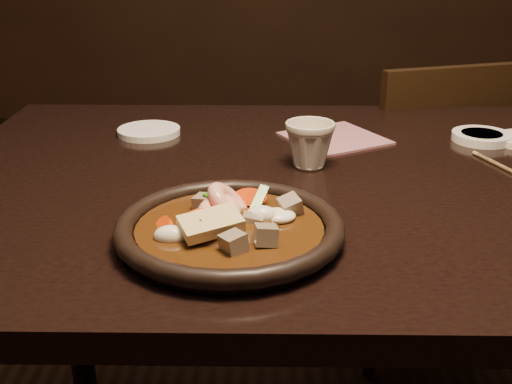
{
  "coord_description": "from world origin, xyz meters",
  "views": [
    {
      "loc": [
        -0.25,
        -0.99,
        1.12
      ],
      "look_at": [
        -0.26,
        -0.2,
        0.8
      ],
      "focal_mm": 45.0,
      "sensor_mm": 36.0,
      "label": 1
    }
  ],
  "objects_px": {
    "plate": "(230,230)",
    "chair": "(419,202)",
    "tea_cup": "(310,143)",
    "table": "(415,218)"
  },
  "relations": [
    {
      "from": "chair",
      "to": "tea_cup",
      "type": "relative_size",
      "value": 9.98
    },
    {
      "from": "plate",
      "to": "chair",
      "type": "bearing_deg",
      "value": 61.18
    },
    {
      "from": "chair",
      "to": "plate",
      "type": "height_order",
      "value": "chair"
    },
    {
      "from": "plate",
      "to": "tea_cup",
      "type": "distance_m",
      "value": 0.31
    },
    {
      "from": "table",
      "to": "tea_cup",
      "type": "relative_size",
      "value": 19.08
    },
    {
      "from": "plate",
      "to": "table",
      "type": "bearing_deg",
      "value": 39.24
    },
    {
      "from": "table",
      "to": "plate",
      "type": "relative_size",
      "value": 5.4
    },
    {
      "from": "tea_cup",
      "to": "chair",
      "type": "bearing_deg",
      "value": 58.4
    },
    {
      "from": "chair",
      "to": "plate",
      "type": "xyz_separation_m",
      "value": [
        -0.45,
        -0.82,
        0.31
      ]
    },
    {
      "from": "table",
      "to": "chair",
      "type": "relative_size",
      "value": 1.91
    }
  ]
}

